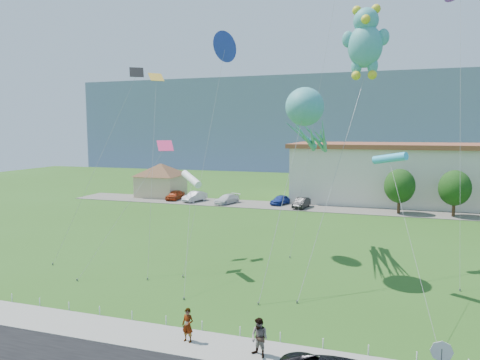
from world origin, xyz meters
The scene contains 24 objects.
ground centered at (0.00, 0.00, 0.00)m, with size 160.00×160.00×0.00m, color #2A5417.
sidewalk centered at (0.00, -2.75, 0.05)m, with size 80.00×2.50×0.10m, color gray.
parking_strip centered at (0.00, 35.00, 0.03)m, with size 70.00×6.00×0.06m, color #59544C.
hill_ridge centered at (0.00, 120.00, 12.50)m, with size 160.00×50.00×25.00m, color slate.
pavilion centered at (-24.00, 38.00, 3.02)m, with size 9.20×9.20×5.00m.
stop_sign centered at (9.50, -4.21, 1.87)m, with size 0.80×0.07×2.50m.
rope_fence centered at (0.00, -1.30, 0.25)m, with size 26.05×0.05×0.50m.
tree_near centered at (10.00, 34.00, 3.39)m, with size 3.60×3.60×5.47m.
tree_mid centered at (16.00, 34.00, 3.39)m, with size 3.60×3.60×5.47m.
pedestrian_left centered at (-1.13, -2.72, 0.91)m, with size 0.59×0.39×1.61m, color gray.
pedestrian_right centered at (2.43, -3.02, 0.97)m, with size 0.84×0.66×1.73m, color gray.
parked_car_red centered at (-20.38, 35.40, 0.73)m, with size 1.59×3.96×1.35m, color #AE3715.
parked_car_silver centered at (-17.05, 34.77, 0.75)m, with size 1.46×4.18×1.38m, color #AAAAB1.
parked_car_white centered at (-12.10, 34.37, 0.68)m, with size 1.74×4.28×1.24m, color silver.
parked_car_blue centered at (-4.94, 35.90, 0.69)m, with size 1.49×3.70×1.26m, color navy.
parked_car_black centered at (-1.82, 34.24, 0.71)m, with size 1.38×3.96×1.31m, color black.
octopus_kite centered at (2.36, 10.57, 10.71)m, with size 2.83×13.93×12.89m.
teddy_bear_kite centered at (6.05, 13.01, 16.48)m, with size 4.80×10.62×18.98m.
small_kite_blue centered at (-4.80, 12.86, 16.26)m, with size 1.80×8.21×17.34m.
small_kite_yellow centered at (-9.63, 10.27, 12.40)m, with size 3.37×7.48×14.69m.
small_kite_white centered at (-5.15, 6.95, 6.58)m, with size 1.92×6.14×7.06m.
small_kite_black centered at (-12.09, 10.08, 12.73)m, with size 4.84×6.40×15.09m.
small_kite_pink centered at (-8.07, 7.40, 7.94)m, with size 4.76×5.85×9.32m.
small_kite_cyan centered at (7.88, 7.23, 8.24)m, with size 2.49×8.89×8.75m.
Camera 1 is at (6.94, -20.22, 9.96)m, focal length 32.00 mm.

